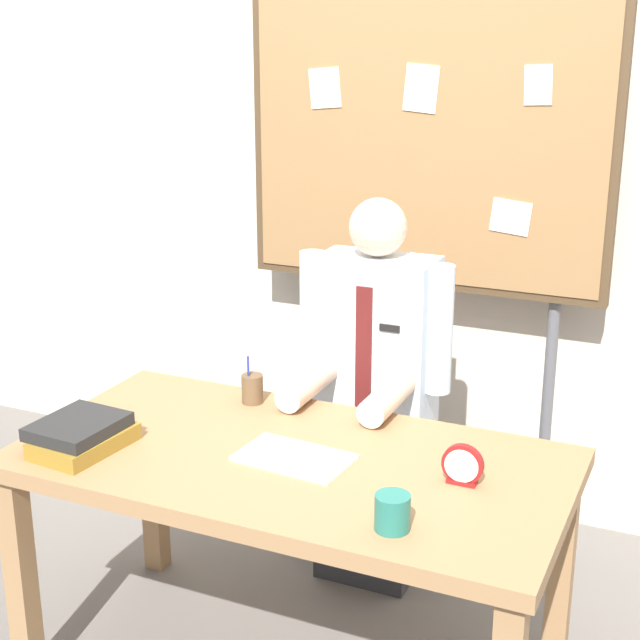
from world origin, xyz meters
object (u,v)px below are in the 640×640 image
book_stack (82,435)px  pen_holder (252,388)px  bulletin_board (425,152)px  open_notebook (294,458)px  person (374,408)px  coffee_mug (392,512)px  desk (292,484)px  desk_clock (462,466)px

book_stack → pen_holder: size_ratio=1.90×
bulletin_board → open_notebook: 1.37m
person → pen_holder: person is taller
coffee_mug → bulletin_board: bearing=106.0°
person → pen_holder: size_ratio=8.63×
desk → pen_holder: 0.44m
open_notebook → coffee_mug: bearing=-32.8°
person → coffee_mug: size_ratio=14.94×
desk → book_stack: size_ratio=5.20×
bulletin_board → book_stack: (-0.57, -1.35, -0.68)m
bulletin_board → desk_clock: 1.39m
desk → pen_holder: (-0.29, 0.30, 0.14)m
open_notebook → book_stack: bearing=-162.4°
desk_clock → coffee_mug: size_ratio=1.23×
person → book_stack: size_ratio=4.55×
desk_clock → pen_holder: 0.83m
coffee_mug → desk: bearing=146.4°
book_stack → desk_clock: 1.10m
bulletin_board → open_notebook: bearing=-89.1°
open_notebook → desk: bearing=133.8°
desk → person: (0.00, 0.66, -0.01)m
person → desk_clock: (0.49, -0.62, 0.16)m
book_stack → person: bearing=56.4°
desk → bulletin_board: (0.00, 1.14, 0.82)m
pen_holder → desk: bearing=-46.5°
pen_holder → coffee_mug: bearing=-39.6°
desk → pen_holder: size_ratio=9.86×
bulletin_board → desk_clock: bearing=-66.0°
desk_clock → coffee_mug: bearing=-106.3°
person → book_stack: 1.05m
bulletin_board → book_stack: 1.62m
bulletin_board → coffee_mug: 1.62m
desk_clock → desk: bearing=-176.1°
open_notebook → coffee_mug: size_ratio=3.42×
book_stack → desk_clock: desk_clock is taller
desk → person: person is taller
desk → open_notebook: bearing=-46.2°
book_stack → coffee_mug: size_ratio=3.28×
open_notebook → desk_clock: 0.48m
bulletin_board → open_notebook: (0.02, -1.16, -0.72)m
bulletin_board → book_stack: bearing=-113.0°
bulletin_board → coffee_mug: size_ratio=22.08×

